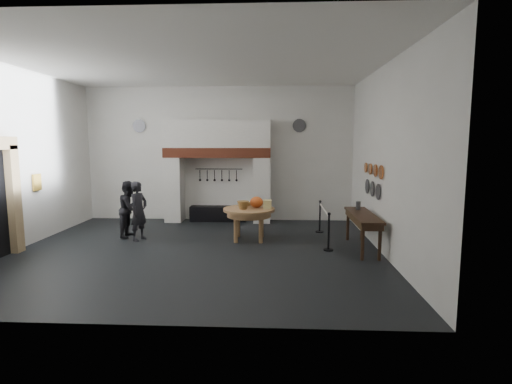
{
  "coord_description": "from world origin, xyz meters",
  "views": [
    {
      "loc": [
        1.93,
        -9.5,
        2.71
      ],
      "look_at": [
        1.41,
        0.99,
        1.35
      ],
      "focal_mm": 28.0,
      "sensor_mm": 36.0,
      "label": 1
    }
  ],
  "objects_px": {
    "visitor_far": "(130,209)",
    "visitor_near": "(139,211)",
    "barrier_post_far": "(320,217)",
    "side_table": "(363,215)",
    "iron_range": "(219,214)",
    "barrier_post_near": "(329,233)",
    "work_table": "(249,210)"
  },
  "relations": [
    {
      "from": "visitor_near",
      "to": "barrier_post_far",
      "type": "relative_size",
      "value": 1.79
    },
    {
      "from": "work_table",
      "to": "barrier_post_far",
      "type": "distance_m",
      "value": 2.31
    },
    {
      "from": "work_table",
      "to": "barrier_post_near",
      "type": "height_order",
      "value": "barrier_post_near"
    },
    {
      "from": "visitor_far",
      "to": "barrier_post_far",
      "type": "relative_size",
      "value": 1.76
    },
    {
      "from": "visitor_near",
      "to": "side_table",
      "type": "relative_size",
      "value": 0.73
    },
    {
      "from": "visitor_near",
      "to": "barrier_post_near",
      "type": "distance_m",
      "value": 5.11
    },
    {
      "from": "visitor_far",
      "to": "work_table",
      "type": "bearing_deg",
      "value": -91.5
    },
    {
      "from": "barrier_post_near",
      "to": "visitor_far",
      "type": "bearing_deg",
      "value": 167.52
    },
    {
      "from": "barrier_post_far",
      "to": "barrier_post_near",
      "type": "bearing_deg",
      "value": -90.0
    },
    {
      "from": "iron_range",
      "to": "side_table",
      "type": "xyz_separation_m",
      "value": [
        4.1,
        -3.36,
        0.62
      ]
    },
    {
      "from": "visitor_near",
      "to": "side_table",
      "type": "bearing_deg",
      "value": -74.64
    },
    {
      "from": "iron_range",
      "to": "barrier_post_far",
      "type": "relative_size",
      "value": 2.11
    },
    {
      "from": "iron_range",
      "to": "visitor_far",
      "type": "height_order",
      "value": "visitor_far"
    },
    {
      "from": "barrier_post_far",
      "to": "visitor_far",
      "type": "bearing_deg",
      "value": -171.63
    },
    {
      "from": "visitor_near",
      "to": "barrier_post_far",
      "type": "xyz_separation_m",
      "value": [
        5.03,
        1.2,
        -0.36
      ]
    },
    {
      "from": "work_table",
      "to": "barrier_post_near",
      "type": "distance_m",
      "value": 2.3
    },
    {
      "from": "side_table",
      "to": "barrier_post_far",
      "type": "distance_m",
      "value": 2.08
    },
    {
      "from": "visitor_near",
      "to": "barrier_post_far",
      "type": "bearing_deg",
      "value": -54.97
    },
    {
      "from": "barrier_post_near",
      "to": "barrier_post_far",
      "type": "distance_m",
      "value": 2.0
    },
    {
      "from": "barrier_post_near",
      "to": "barrier_post_far",
      "type": "xyz_separation_m",
      "value": [
        0.0,
        2.0,
        0.0
      ]
    },
    {
      "from": "iron_range",
      "to": "barrier_post_near",
      "type": "bearing_deg",
      "value": -47.29
    },
    {
      "from": "visitor_near",
      "to": "visitor_far",
      "type": "distance_m",
      "value": 0.57
    },
    {
      "from": "visitor_far",
      "to": "side_table",
      "type": "bearing_deg",
      "value": -97.29
    },
    {
      "from": "visitor_far",
      "to": "side_table",
      "type": "height_order",
      "value": "visitor_far"
    },
    {
      "from": "side_table",
      "to": "visitor_far",
      "type": "bearing_deg",
      "value": 170.56
    },
    {
      "from": "work_table",
      "to": "visitor_near",
      "type": "bearing_deg",
      "value": -176.49
    },
    {
      "from": "visitor_far",
      "to": "visitor_near",
      "type": "bearing_deg",
      "value": -132.85
    },
    {
      "from": "iron_range",
      "to": "work_table",
      "type": "bearing_deg",
      "value": -64.47
    },
    {
      "from": "side_table",
      "to": "barrier_post_near",
      "type": "xyz_separation_m",
      "value": [
        -0.85,
        -0.16,
        -0.42
      ]
    },
    {
      "from": "visitor_far",
      "to": "side_table",
      "type": "relative_size",
      "value": 0.72
    },
    {
      "from": "barrier_post_near",
      "to": "iron_range",
      "type": "bearing_deg",
      "value": 132.71
    },
    {
      "from": "barrier_post_near",
      "to": "side_table",
      "type": "bearing_deg",
      "value": 10.35
    }
  ]
}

